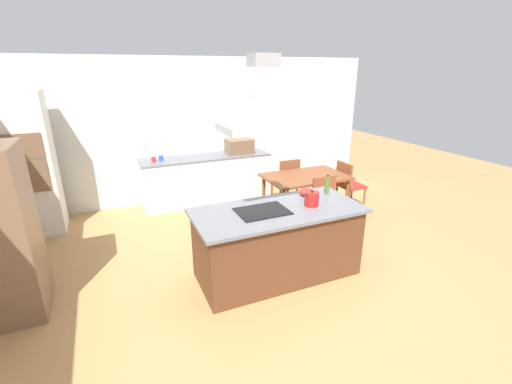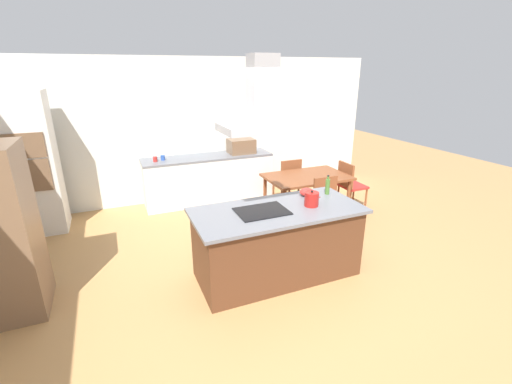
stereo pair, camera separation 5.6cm
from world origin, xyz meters
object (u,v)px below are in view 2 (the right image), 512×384
at_px(countertop_microwave, 241,146).
at_px(range_hood, 263,107).
at_px(olive_oil_bottle, 327,186).
at_px(chair_facing_island, 328,202).
at_px(tea_kettle, 312,199).
at_px(wall_oven_stack, 32,164).
at_px(mixing_bowl, 307,192).
at_px(coffee_mug_red, 155,159).
at_px(cooktop, 262,211).
at_px(chair_at_right_end, 350,183).
at_px(chair_facing_back_wall, 288,178).
at_px(coffee_mug_blue, 163,158).
at_px(dining_table, 307,180).

height_order(countertop_microwave, range_hood, range_hood).
bearing_deg(range_hood, olive_oil_bottle, 11.53).
relative_size(olive_oil_bottle, chair_facing_island, 0.29).
height_order(tea_kettle, olive_oil_bottle, olive_oil_bottle).
xyz_separation_m(olive_oil_bottle, countertop_microwave, (-0.22, 2.67, 0.03)).
xyz_separation_m(tea_kettle, wall_oven_stack, (-3.32, 2.71, 0.11)).
distance_m(mixing_bowl, coffee_mug_red, 3.05).
distance_m(cooktop, olive_oil_bottle, 1.07).
relative_size(olive_oil_bottle, wall_oven_stack, 0.12).
xyz_separation_m(cooktop, tea_kettle, (0.63, -0.07, 0.08)).
distance_m(cooktop, mixing_bowl, 0.81).
height_order(chair_at_right_end, chair_facing_island, same).
xyz_separation_m(tea_kettle, chair_facing_island, (0.86, 0.86, -0.48)).
distance_m(cooktop, chair_facing_back_wall, 2.63).
relative_size(coffee_mug_blue, chair_facing_back_wall, 0.10).
height_order(countertop_microwave, coffee_mug_red, countertop_microwave).
distance_m(mixing_bowl, chair_at_right_end, 2.09).
xyz_separation_m(dining_table, chair_facing_back_wall, (0.00, 0.67, -0.16)).
bearing_deg(olive_oil_bottle, chair_facing_island, 52.45).
distance_m(countertop_microwave, wall_oven_stack, 3.53).
distance_m(cooktop, range_hood, 1.20).
relative_size(coffee_mug_red, chair_at_right_end, 0.10).
bearing_deg(dining_table, mixing_bowl, -121.42).
relative_size(mixing_bowl, coffee_mug_blue, 2.12).
bearing_deg(chair_facing_island, dining_table, 90.00).
height_order(chair_at_right_end, range_hood, range_hood).
bearing_deg(chair_facing_island, cooktop, -152.02).
distance_m(coffee_mug_red, coffee_mug_blue, 0.15).
xyz_separation_m(wall_oven_stack, range_hood, (2.69, -2.65, 1.00)).
height_order(mixing_bowl, coffee_mug_blue, mixing_bowl).
xyz_separation_m(chair_at_right_end, chair_facing_back_wall, (-0.92, 0.67, 0.00)).
bearing_deg(mixing_bowl, olive_oil_bottle, -9.02).
bearing_deg(coffee_mug_red, wall_oven_stack, -173.47).
height_order(countertop_microwave, coffee_mug_blue, countertop_microwave).
relative_size(countertop_microwave, dining_table, 0.36).
bearing_deg(wall_oven_stack, coffee_mug_blue, 7.60).
bearing_deg(cooktop, olive_oil_bottle, 11.53).
relative_size(wall_oven_stack, dining_table, 1.57).
relative_size(coffee_mug_red, wall_oven_stack, 0.04).
bearing_deg(coffee_mug_blue, olive_oil_bottle, -57.18).
relative_size(mixing_bowl, countertop_microwave, 0.38).
xyz_separation_m(coffee_mug_blue, chair_facing_island, (2.19, -2.12, -0.44)).
bearing_deg(mixing_bowl, coffee_mug_blue, 118.72).
xyz_separation_m(olive_oil_bottle, range_hood, (-1.05, -0.21, 1.09)).
bearing_deg(wall_oven_stack, dining_table, -15.84).
bearing_deg(cooktop, tea_kettle, -5.89).
height_order(tea_kettle, mixing_bowl, tea_kettle).
distance_m(olive_oil_bottle, wall_oven_stack, 4.46).
distance_m(olive_oil_bottle, chair_facing_back_wall, 2.02).
bearing_deg(coffee_mug_red, tea_kettle, -63.34).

